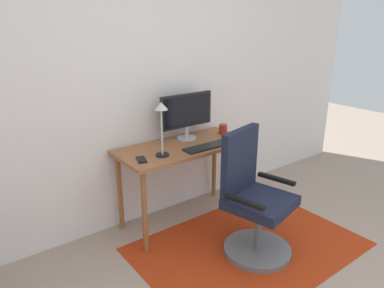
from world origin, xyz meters
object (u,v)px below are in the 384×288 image
(desk, at_px, (184,155))
(computer_mouse, at_px, (238,139))
(keyboard, at_px, (207,147))
(coffee_cup, at_px, (223,129))
(cell_phone, at_px, (141,160))
(desk_lamp, at_px, (161,118))
(monitor, at_px, (187,112))
(office_chair, at_px, (253,206))

(desk, bearing_deg, computer_mouse, -23.90)
(keyboard, bearing_deg, coffee_cup, 29.15)
(cell_phone, bearing_deg, desk_lamp, 13.56)
(monitor, distance_m, cell_phone, 0.70)
(cell_phone, height_order, office_chair, office_chair)
(desk, xyz_separation_m, coffee_cup, (0.49, 0.03, 0.15))
(computer_mouse, xyz_separation_m, desk_lamp, (-0.75, 0.09, 0.30))
(monitor, relative_size, office_chair, 0.54)
(desk, distance_m, desk_lamp, 0.52)
(coffee_cup, distance_m, desk_lamp, 0.84)
(keyboard, distance_m, desk_lamp, 0.52)
(monitor, distance_m, coffee_cup, 0.43)
(computer_mouse, distance_m, desk_lamp, 0.82)
(keyboard, height_order, desk_lamp, desk_lamp)
(keyboard, bearing_deg, cell_phone, 172.24)
(computer_mouse, xyz_separation_m, coffee_cup, (0.03, 0.24, 0.03))
(cell_phone, xyz_separation_m, office_chair, (0.64, -0.63, -0.35))
(desk, relative_size, computer_mouse, 11.61)
(keyboard, xyz_separation_m, computer_mouse, (0.34, -0.03, 0.01))
(desk, bearing_deg, coffee_cup, 4.03)
(computer_mouse, bearing_deg, keyboard, 175.20)
(desk, distance_m, cell_phone, 0.50)
(keyboard, height_order, computer_mouse, computer_mouse)
(cell_phone, distance_m, desk_lamp, 0.37)
(computer_mouse, relative_size, coffee_cup, 1.07)
(desk, bearing_deg, keyboard, -56.25)
(desk, relative_size, desk_lamp, 2.70)
(keyboard, distance_m, coffee_cup, 0.43)
(coffee_cup, relative_size, cell_phone, 0.69)
(desk_lamp, bearing_deg, computer_mouse, -7.10)
(desk_lamp, bearing_deg, office_chair, -53.41)
(desk, distance_m, computer_mouse, 0.51)
(desk, relative_size, monitor, 2.22)
(keyboard, distance_m, office_chair, 0.65)
(monitor, relative_size, desk_lamp, 1.22)
(keyboard, xyz_separation_m, desk_lamp, (-0.41, 0.07, 0.31))
(monitor, height_order, cell_phone, monitor)
(desk_lamp, bearing_deg, desk, 20.21)
(monitor, bearing_deg, coffee_cup, -15.52)
(cell_phone, relative_size, office_chair, 0.14)
(monitor, height_order, coffee_cup, monitor)
(desk_lamp, distance_m, office_chair, 1.01)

